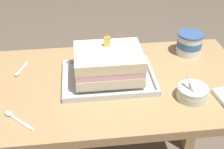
{
  "coord_description": "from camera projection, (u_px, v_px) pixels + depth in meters",
  "views": [
    {
      "loc": [
        -0.13,
        -0.98,
        1.45
      ],
      "look_at": [
        -0.01,
        0.01,
        0.76
      ],
      "focal_mm": 48.26,
      "sensor_mm": 36.0,
      "label": 1
    }
  ],
  "objects": [
    {
      "name": "bowl_stack",
      "position": [
        192.0,
        93.0,
        1.13
      ],
      "size": [
        0.12,
        0.12,
        0.09
      ],
      "color": "silver",
      "rests_on": "dining_table"
    },
    {
      "name": "birthday_cake",
      "position": [
        108.0,
        63.0,
        1.19
      ],
      "size": [
        0.27,
        0.21,
        0.16
      ],
      "color": "beige",
      "rests_on": "foil_tray"
    },
    {
      "name": "dining_table",
      "position": [
        115.0,
        105.0,
        1.3
      ],
      "size": [
        1.1,
        0.61,
        0.73
      ],
      "color": "tan",
      "rests_on": "ground_plane"
    },
    {
      "name": "serving_spoon_by_bowls",
      "position": [
        12.0,
        116.0,
        1.05
      ],
      "size": [
        0.12,
        0.12,
        0.01
      ],
      "color": "silver",
      "rests_on": "dining_table"
    },
    {
      "name": "foil_tray",
      "position": [
        108.0,
        78.0,
        1.23
      ],
      "size": [
        0.37,
        0.27,
        0.02
      ],
      "color": "silver",
      "rests_on": "dining_table"
    },
    {
      "name": "serving_spoon_near_tray",
      "position": [
        19.0,
        72.0,
        1.27
      ],
      "size": [
        0.05,
        0.12,
        0.01
      ],
      "color": "silver",
      "rests_on": "dining_table"
    },
    {
      "name": "ice_cream_tub",
      "position": [
        189.0,
        43.0,
        1.38
      ],
      "size": [
        0.12,
        0.12,
        0.1
      ],
      "color": "white",
      "rests_on": "dining_table"
    }
  ]
}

